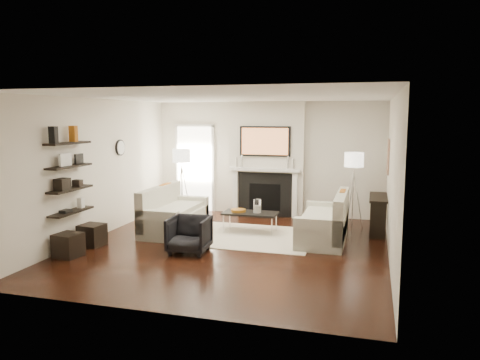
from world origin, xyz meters
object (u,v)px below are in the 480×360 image
(loveseat_right_base, at_px, (323,230))
(lamp_right_shade, at_px, (354,160))
(armchair, at_px, (189,233))
(lamp_left_shade, at_px, (182,156))
(ottoman_near, at_px, (92,235))
(loveseat_left_base, at_px, (175,221))
(coffee_table, at_px, (250,213))

(loveseat_right_base, distance_m, lamp_right_shade, 1.85)
(armchair, bearing_deg, lamp_left_shade, 111.72)
(armchair, distance_m, lamp_right_shade, 3.95)
(lamp_left_shade, relative_size, lamp_right_shade, 1.00)
(lamp_right_shade, distance_m, ottoman_near, 5.47)
(loveseat_left_base, distance_m, ottoman_near, 1.74)
(coffee_table, bearing_deg, lamp_left_shade, 152.21)
(armchair, distance_m, lamp_left_shade, 3.13)
(loveseat_left_base, xyz_separation_m, lamp_left_shade, (-0.40, 1.35, 1.24))
(loveseat_right_base, distance_m, coffee_table, 1.52)
(coffee_table, relative_size, armchair, 1.58)
(coffee_table, xyz_separation_m, ottoman_near, (-2.54, -1.75, -0.20))
(loveseat_left_base, relative_size, ottoman_near, 4.50)
(loveseat_left_base, bearing_deg, coffee_table, 12.70)
(armchair, xyz_separation_m, ottoman_near, (-1.87, -0.11, -0.15))
(loveseat_left_base, distance_m, lamp_right_shade, 3.97)
(loveseat_right_base, distance_m, armchair, 2.59)
(loveseat_left_base, relative_size, lamp_left_shade, 4.50)
(loveseat_right_base, bearing_deg, ottoman_near, -159.17)
(coffee_table, distance_m, lamp_right_shade, 2.48)
(lamp_left_shade, relative_size, ottoman_near, 1.00)
(loveseat_right_base, xyz_separation_m, lamp_left_shade, (-3.41, 1.23, 1.24))
(coffee_table, height_order, lamp_right_shade, lamp_right_shade)
(armchair, height_order, lamp_left_shade, lamp_left_shade)
(armchair, bearing_deg, loveseat_left_base, 119.66)
(coffee_table, bearing_deg, loveseat_left_base, -167.30)
(loveseat_right_base, bearing_deg, coffee_table, 171.72)
(coffee_table, xyz_separation_m, lamp_right_shade, (1.98, 1.07, 1.05))
(coffee_table, xyz_separation_m, lamp_left_shade, (-1.92, 1.01, 1.05))
(loveseat_left_base, height_order, lamp_left_shade, lamp_left_shade)
(loveseat_right_base, height_order, armchair, armchair)
(loveseat_right_base, distance_m, lamp_left_shade, 3.83)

